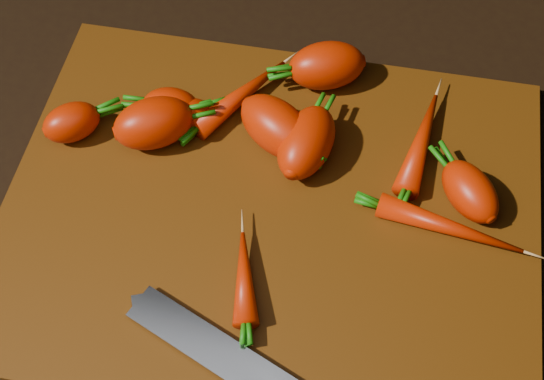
# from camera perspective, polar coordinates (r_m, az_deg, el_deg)

# --- Properties ---
(ground) EXTENTS (2.00, 2.00, 0.01)m
(ground) POSITION_cam_1_polar(r_m,az_deg,el_deg) (0.72, -0.14, -2.15)
(ground) COLOR black
(cutting_board) EXTENTS (0.50, 0.40, 0.01)m
(cutting_board) POSITION_cam_1_polar(r_m,az_deg,el_deg) (0.71, -0.15, -1.70)
(cutting_board) COLOR #572B08
(cutting_board) RESTS_ON ground
(carrot_0) EXTENTS (0.09, 0.08, 0.05)m
(carrot_0) POSITION_cam_1_polar(r_m,az_deg,el_deg) (0.74, -8.91, 4.99)
(carrot_0) COLOR red
(carrot_0) RESTS_ON cutting_board
(carrot_1) EXTENTS (0.06, 0.04, 0.04)m
(carrot_1) POSITION_cam_1_polar(r_m,az_deg,el_deg) (0.76, -7.63, 6.25)
(carrot_1) COLOR red
(carrot_1) RESTS_ON cutting_board
(carrot_2) EXTENTS (0.10, 0.09, 0.05)m
(carrot_2) POSITION_cam_1_polar(r_m,az_deg,el_deg) (0.73, 0.38, 4.78)
(carrot_2) COLOR red
(carrot_2) RESTS_ON cutting_board
(carrot_3) EXTENTS (0.07, 0.09, 0.05)m
(carrot_3) POSITION_cam_1_polar(r_m,az_deg,el_deg) (0.72, 2.61, 3.61)
(carrot_3) COLOR red
(carrot_3) RESTS_ON cutting_board
(carrot_4) EXTENTS (0.09, 0.07, 0.05)m
(carrot_4) POSITION_cam_1_polar(r_m,az_deg,el_deg) (0.79, 4.14, 9.33)
(carrot_4) COLOR red
(carrot_4) RESTS_ON cutting_board
(carrot_5) EXTENTS (0.06, 0.05, 0.03)m
(carrot_5) POSITION_cam_1_polar(r_m,az_deg,el_deg) (0.76, -6.47, 5.61)
(carrot_5) COLOR red
(carrot_5) RESTS_ON cutting_board
(carrot_6) EXTENTS (0.07, 0.08, 0.04)m
(carrot_6) POSITION_cam_1_polar(r_m,az_deg,el_deg) (0.72, 14.68, -0.11)
(carrot_6) COLOR red
(carrot_6) RESTS_ON cutting_board
(carrot_7) EXTENTS (0.05, 0.13, 0.03)m
(carrot_7) POSITION_cam_1_polar(r_m,az_deg,el_deg) (0.75, 11.17, 3.58)
(carrot_7) COLOR red
(carrot_7) RESTS_ON cutting_board
(carrot_8) EXTENTS (0.14, 0.05, 0.02)m
(carrot_8) POSITION_cam_1_polar(r_m,az_deg,el_deg) (0.70, 13.23, -2.76)
(carrot_8) COLOR red
(carrot_8) RESTS_ON cutting_board
(carrot_9) EXTENTS (0.04, 0.09, 0.02)m
(carrot_9) POSITION_cam_1_polar(r_m,az_deg,el_deg) (0.66, -2.10, -6.57)
(carrot_9) COLOR red
(carrot_9) RESTS_ON cutting_board
(carrot_10) EXTENTS (0.07, 0.07, 0.04)m
(carrot_10) POSITION_cam_1_polar(r_m,az_deg,el_deg) (0.77, -14.86, 4.94)
(carrot_10) COLOR red
(carrot_10) RESTS_ON cutting_board
(carrot_11) EXTENTS (0.09, 0.12, 0.03)m
(carrot_11) POSITION_cam_1_polar(r_m,az_deg,el_deg) (0.77, -2.32, 7.15)
(carrot_11) COLOR red
(carrot_11) RESTS_ON cutting_board
(knife) EXTENTS (0.28, 0.14, 0.02)m
(knife) POSITION_cam_1_polar(r_m,az_deg,el_deg) (0.64, -2.34, -13.17)
(knife) COLOR gray
(knife) RESTS_ON cutting_board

